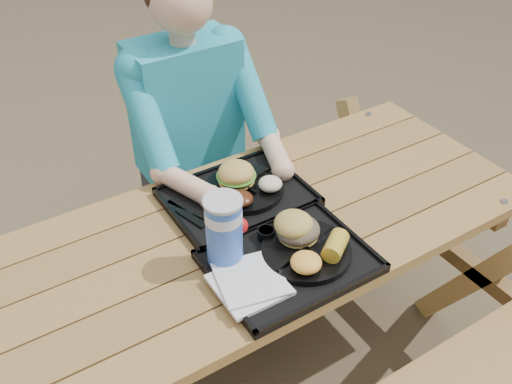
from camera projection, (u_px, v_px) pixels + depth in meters
ground at (256, 369)px, 2.23m from camera, size 60.00×60.00×0.00m
picnic_table at (256, 305)px, 2.00m from camera, size 1.80×1.49×0.75m
tray_near at (289, 262)px, 1.63m from camera, size 0.45×0.35×0.02m
tray_far at (238, 198)px, 1.86m from camera, size 0.45×0.35×0.02m
plate_near at (306, 251)px, 1.64m from camera, size 0.26×0.26×0.02m
plate_far at (244, 189)px, 1.87m from camera, size 0.26×0.26×0.02m
napkin_stack at (249, 284)px, 1.54m from camera, size 0.18×0.18×0.02m
soda_cup at (224, 232)px, 1.56m from camera, size 0.10×0.10×0.21m
condiment_bbq at (266, 234)px, 1.69m from camera, size 0.05×0.05×0.03m
condiment_mustard at (284, 223)px, 1.73m from camera, size 0.04×0.04×0.03m
sandwich at (299, 220)px, 1.63m from camera, size 0.12×0.12×0.12m
mac_cheese at (306, 262)px, 1.56m from camera, size 0.09×0.09×0.04m
corn_cob at (335, 246)px, 1.60m from camera, size 0.13×0.13×0.06m
cutlery_far at (191, 210)px, 1.80m from camera, size 0.10×0.17×0.01m
burger at (236, 168)px, 1.85m from camera, size 0.12×0.12×0.11m
baked_beans at (241, 199)px, 1.78m from camera, size 0.08×0.08×0.03m
potato_salad at (270, 184)px, 1.84m from camera, size 0.08×0.08×0.04m
diner at (193, 161)px, 2.25m from camera, size 0.48×0.84×1.28m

